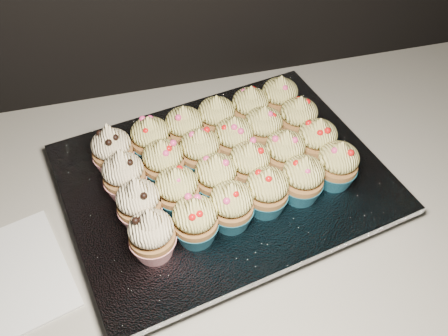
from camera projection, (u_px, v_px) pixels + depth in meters
name	position (u px, v px, depth m)	size (l,w,h in m)	color
worktop	(112.00, 228.00, 0.77)	(2.44, 0.64, 0.04)	beige
baking_tray	(224.00, 185.00, 0.79)	(0.44, 0.34, 0.02)	black
foil_lining	(224.00, 178.00, 0.78)	(0.48, 0.37, 0.01)	silver
cupcake_0	(152.00, 235.00, 0.65)	(0.06, 0.06, 0.10)	red
cupcake_1	(195.00, 221.00, 0.67)	(0.06, 0.06, 0.08)	#16556C
cupcake_2	(231.00, 206.00, 0.68)	(0.06, 0.06, 0.08)	#16556C
cupcake_3	(267.00, 191.00, 0.70)	(0.06, 0.06, 0.08)	#16556C
cupcake_4	(303.00, 179.00, 0.72)	(0.06, 0.06, 0.08)	#16556C
cupcake_5	(337.00, 164.00, 0.74)	(0.06, 0.06, 0.08)	#16556C
cupcake_6	(139.00, 203.00, 0.68)	(0.06, 0.06, 0.10)	red
cupcake_7	(177.00, 190.00, 0.70)	(0.06, 0.06, 0.08)	#16556C
cupcake_8	(216.00, 177.00, 0.72)	(0.06, 0.06, 0.08)	#16556C
cupcake_9	(249.00, 165.00, 0.74)	(0.06, 0.06, 0.08)	#16556C
cupcake_10	(285.00, 153.00, 0.75)	(0.06, 0.06, 0.08)	#16556C
cupcake_11	(317.00, 141.00, 0.77)	(0.06, 0.06, 0.08)	#16556C
cupcake_12	(124.00, 175.00, 0.72)	(0.06, 0.06, 0.10)	red
cupcake_13	(164.00, 162.00, 0.74)	(0.06, 0.06, 0.08)	#16556C
cupcake_14	(200.00, 151.00, 0.76)	(0.06, 0.06, 0.08)	#16556C
cupcake_15	(234.00, 139.00, 0.77)	(0.06, 0.06, 0.08)	#16556C
cupcake_16	(263.00, 129.00, 0.79)	(0.06, 0.06, 0.08)	#16556C
cupcake_17	(298.00, 119.00, 0.81)	(0.06, 0.06, 0.08)	#16556C
cupcake_18	(112.00, 150.00, 0.75)	(0.06, 0.06, 0.10)	red
cupcake_19	(151.00, 139.00, 0.77)	(0.06, 0.06, 0.08)	#16556C
cupcake_20	(185.00, 128.00, 0.79)	(0.06, 0.06, 0.08)	#16556C
cupcake_21	(217.00, 118.00, 0.81)	(0.06, 0.06, 0.08)	#16556C
cupcake_22	(250.00, 108.00, 0.82)	(0.06, 0.06, 0.08)	#16556C
cupcake_23	(279.00, 98.00, 0.84)	(0.06, 0.06, 0.08)	#16556C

